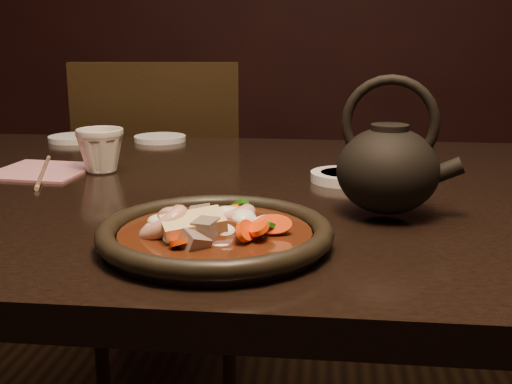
# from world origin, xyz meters

# --- Properties ---
(table) EXTENTS (1.60, 0.90, 0.75)m
(table) POSITION_xyz_m (0.00, 0.00, 0.67)
(table) COLOR black
(table) RESTS_ON floor
(chair) EXTENTS (0.48, 0.48, 0.91)m
(chair) POSITION_xyz_m (-0.20, 0.70, 0.49)
(chair) COLOR black
(chair) RESTS_ON floor
(plate) EXTENTS (0.26, 0.26, 0.03)m
(plate) POSITION_xyz_m (0.12, -0.28, 0.76)
(plate) COLOR black
(plate) RESTS_ON table
(stirfry) EXTENTS (0.17, 0.16, 0.06)m
(stirfry) POSITION_xyz_m (0.11, -0.28, 0.77)
(stirfry) COLOR #361609
(stirfry) RESTS_ON plate
(soy_dish) EXTENTS (0.11, 0.11, 0.01)m
(soy_dish) POSITION_xyz_m (0.26, 0.05, 0.76)
(soy_dish) COLOR white
(soy_dish) RESTS_ON table
(saucer_left) EXTENTS (0.11, 0.11, 0.01)m
(saucer_left) POSITION_xyz_m (-0.31, 0.37, 0.76)
(saucer_left) COLOR white
(saucer_left) RESTS_ON table
(saucer_right) EXTENTS (0.11, 0.11, 0.01)m
(saucer_right) POSITION_xyz_m (-0.12, 0.39, 0.76)
(saucer_right) COLOR white
(saucer_right) RESTS_ON table
(tea_cup) EXTENTS (0.10, 0.10, 0.08)m
(tea_cup) POSITION_xyz_m (-0.14, 0.08, 0.79)
(tea_cup) COLOR beige
(tea_cup) RESTS_ON table
(chopsticks) EXTENTS (0.09, 0.24, 0.01)m
(chopsticks) POSITION_xyz_m (-0.23, 0.05, 0.75)
(chopsticks) COLOR #A5815E
(chopsticks) RESTS_ON table
(napkin) EXTENTS (0.17, 0.17, 0.00)m
(napkin) POSITION_xyz_m (-0.24, 0.07, 0.75)
(napkin) COLOR #B06C71
(napkin) RESTS_ON table
(teapot) EXTENTS (0.16, 0.13, 0.18)m
(teapot) POSITION_xyz_m (0.32, -0.14, 0.82)
(teapot) COLOR black
(teapot) RESTS_ON table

